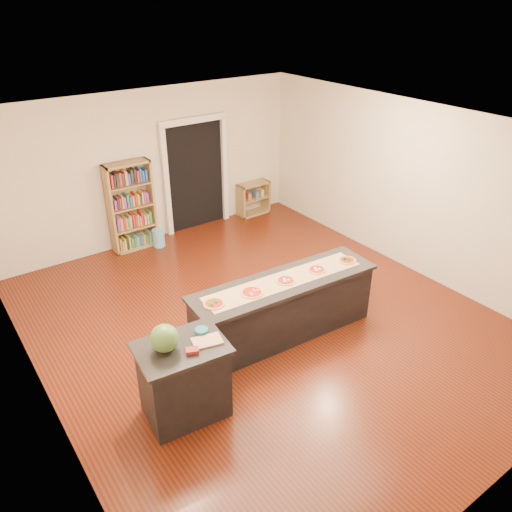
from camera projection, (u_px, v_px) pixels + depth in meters
room at (265, 235)px, 6.63m from camera, size 6.00×7.00×2.80m
doorway at (195, 169)px, 9.66m from camera, size 1.40×0.09×2.21m
kitchen_island at (284, 308)px, 6.82m from camera, size 2.66×0.72×0.88m
side_counter at (184, 380)px, 5.51m from camera, size 0.96×0.70×0.95m
bookshelf at (131, 207)px, 8.99m from camera, size 0.82×0.29×1.64m
low_shelf at (253, 198)px, 10.60m from camera, size 0.70×0.30×0.70m
waste_bin at (159, 238)px, 9.34m from camera, size 0.23×0.23×0.33m
kraft_paper at (284, 280)px, 6.62m from camera, size 2.33×0.57×0.00m
watermelon at (164, 338)px, 5.17m from camera, size 0.30×0.30×0.30m
cutting_board at (207, 341)px, 5.36m from camera, size 0.36×0.28×0.02m
package_red at (192, 351)px, 5.19m from camera, size 0.16×0.14×0.05m
package_teal at (202, 331)px, 5.48m from camera, size 0.15×0.15×0.06m
pizza_a at (214, 304)px, 6.11m from camera, size 0.25×0.25×0.02m
pizza_b at (252, 292)px, 6.34m from camera, size 0.28×0.28×0.02m
pizza_c at (286, 281)px, 6.59m from camera, size 0.28×0.28×0.02m
pizza_d at (317, 270)px, 6.85m from camera, size 0.27×0.27×0.02m
pizza_e at (347, 260)px, 7.08m from camera, size 0.25×0.25×0.02m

